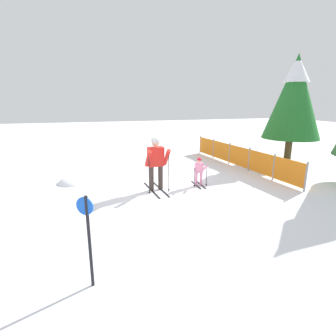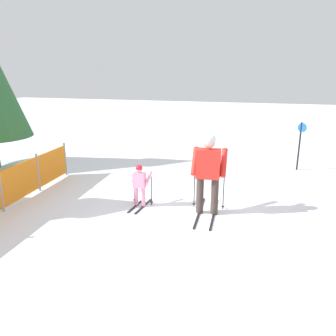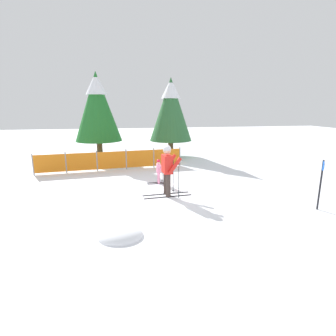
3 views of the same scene
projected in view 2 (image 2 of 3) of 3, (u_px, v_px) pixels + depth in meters
name	position (u px, v px, depth m)	size (l,w,h in m)	color
ground_plane	(196.00, 214.00, 7.07)	(60.00, 60.00, 0.00)	white
skier_adult	(208.00, 167.00, 6.81)	(1.68, 0.77, 1.76)	black
skier_child	(140.00, 182.00, 7.33)	(0.92, 0.50, 0.98)	black
trail_marker	(300.00, 141.00, 10.06)	(0.17, 0.25, 1.50)	black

